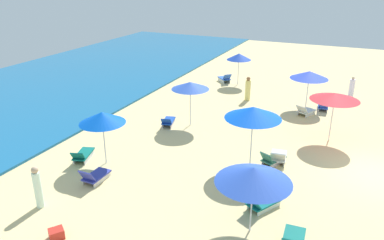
{
  "coord_description": "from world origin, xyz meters",
  "views": [
    {
      "loc": [
        -16.02,
        1.46,
        8.08
      ],
      "look_at": [
        -0.61,
        8.44,
        1.36
      ],
      "focal_mm": 35.28,
      "sensor_mm": 36.0,
      "label": 1
    }
  ],
  "objects_px": {
    "lounge_chair_5_0": "(168,122)",
    "umbrella_4": "(239,57)",
    "lounge_chair_6_1": "(293,240)",
    "cooler_box_0": "(56,234)",
    "lounge_chair_2_1": "(323,106)",
    "lounge_chair_1_0": "(95,176)",
    "lounge_chair_4_0": "(225,78)",
    "beachgoer_3": "(38,187)",
    "umbrella_0": "(253,113)",
    "umbrella_5": "(190,86)",
    "lounge_chair_0_0": "(272,159)",
    "umbrella_1": "(102,118)",
    "umbrella_6": "(254,175)",
    "lounge_chair_2_0": "(305,111)",
    "beachgoer_2": "(248,89)",
    "lounge_chair_1_1": "(83,155)",
    "umbrella_2": "(309,75)",
    "lounge_chair_6_0": "(262,203)",
    "lounge_chair_0_1": "(278,157)",
    "beachgoer_0": "(352,88)",
    "umbrella_7": "(335,97)"
  },
  "relations": [
    {
      "from": "umbrella_0",
      "to": "beachgoer_3",
      "type": "height_order",
      "value": "umbrella_0"
    },
    {
      "from": "beachgoer_0",
      "to": "lounge_chair_2_0",
      "type": "bearing_deg",
      "value": -139.72
    },
    {
      "from": "lounge_chair_4_0",
      "to": "lounge_chair_6_0",
      "type": "distance_m",
      "value": 16.74
    },
    {
      "from": "beachgoer_2",
      "to": "cooler_box_0",
      "type": "bearing_deg",
      "value": 8.31
    },
    {
      "from": "umbrella_1",
      "to": "lounge_chair_4_0",
      "type": "distance_m",
      "value": 14.81
    },
    {
      "from": "umbrella_1",
      "to": "umbrella_2",
      "type": "height_order",
      "value": "umbrella_1"
    },
    {
      "from": "lounge_chair_1_0",
      "to": "cooler_box_0",
      "type": "xyz_separation_m",
      "value": [
        -3.37,
        -1.09,
        -0.09
      ]
    },
    {
      "from": "beachgoer_0",
      "to": "beachgoer_3",
      "type": "distance_m",
      "value": 20.81
    },
    {
      "from": "lounge_chair_2_0",
      "to": "umbrella_4",
      "type": "bearing_deg",
      "value": -14.23
    },
    {
      "from": "lounge_chair_1_1",
      "to": "umbrella_5",
      "type": "height_order",
      "value": "umbrella_5"
    },
    {
      "from": "umbrella_0",
      "to": "lounge_chair_0_0",
      "type": "bearing_deg",
      "value": -57.73
    },
    {
      "from": "umbrella_6",
      "to": "lounge_chair_1_1",
      "type": "bearing_deg",
      "value": 78.35
    },
    {
      "from": "lounge_chair_1_0",
      "to": "beachgoer_2",
      "type": "bearing_deg",
      "value": -101.61
    },
    {
      "from": "lounge_chair_1_0",
      "to": "lounge_chair_2_0",
      "type": "relative_size",
      "value": 0.94
    },
    {
      "from": "umbrella_5",
      "to": "umbrella_6",
      "type": "bearing_deg",
      "value": -143.23
    },
    {
      "from": "lounge_chair_0_1",
      "to": "umbrella_2",
      "type": "relative_size",
      "value": 0.62
    },
    {
      "from": "lounge_chair_1_0",
      "to": "lounge_chair_2_1",
      "type": "height_order",
      "value": "lounge_chair_1_0"
    },
    {
      "from": "umbrella_0",
      "to": "beachgoer_2",
      "type": "relative_size",
      "value": 1.74
    },
    {
      "from": "umbrella_1",
      "to": "lounge_chair_2_0",
      "type": "distance_m",
      "value": 12.41
    },
    {
      "from": "umbrella_0",
      "to": "lounge_chair_1_1",
      "type": "distance_m",
      "value": 7.92
    },
    {
      "from": "umbrella_1",
      "to": "umbrella_4",
      "type": "height_order",
      "value": "umbrella_1"
    },
    {
      "from": "lounge_chair_0_1",
      "to": "lounge_chair_1_0",
      "type": "relative_size",
      "value": 1.12
    },
    {
      "from": "lounge_chair_2_1",
      "to": "lounge_chair_6_1",
      "type": "bearing_deg",
      "value": 85.92
    },
    {
      "from": "umbrella_0",
      "to": "lounge_chair_5_0",
      "type": "height_order",
      "value": "umbrella_0"
    },
    {
      "from": "lounge_chair_2_1",
      "to": "lounge_chair_6_1",
      "type": "xyz_separation_m",
      "value": [
        -13.43,
        -0.63,
        0.01
      ]
    },
    {
      "from": "lounge_chair_4_0",
      "to": "umbrella_7",
      "type": "relative_size",
      "value": 0.53
    },
    {
      "from": "lounge_chair_4_0",
      "to": "lounge_chair_6_1",
      "type": "bearing_deg",
      "value": 71.47
    },
    {
      "from": "lounge_chair_5_0",
      "to": "umbrella_4",
      "type": "bearing_deg",
      "value": -111.12
    },
    {
      "from": "lounge_chair_6_1",
      "to": "cooler_box_0",
      "type": "xyz_separation_m",
      "value": [
        -2.76,
        7.05,
        -0.09
      ]
    },
    {
      "from": "lounge_chair_2_1",
      "to": "umbrella_5",
      "type": "distance_m",
      "value": 8.84
    },
    {
      "from": "lounge_chair_2_0",
      "to": "umbrella_6",
      "type": "height_order",
      "value": "umbrella_6"
    },
    {
      "from": "lounge_chair_1_1",
      "to": "lounge_chair_4_0",
      "type": "relative_size",
      "value": 1.17
    },
    {
      "from": "umbrella_6",
      "to": "cooler_box_0",
      "type": "bearing_deg",
      "value": 117.94
    },
    {
      "from": "beachgoer_3",
      "to": "umbrella_0",
      "type": "bearing_deg",
      "value": -144.21
    },
    {
      "from": "umbrella_5",
      "to": "beachgoer_2",
      "type": "distance_m",
      "value": 6.01
    },
    {
      "from": "umbrella_0",
      "to": "cooler_box_0",
      "type": "relative_size",
      "value": 6.09
    },
    {
      "from": "umbrella_1",
      "to": "lounge_chair_2_1",
      "type": "distance_m",
      "value": 14.01
    },
    {
      "from": "umbrella_6",
      "to": "beachgoer_3",
      "type": "distance_m",
      "value": 7.74
    },
    {
      "from": "cooler_box_0",
      "to": "umbrella_2",
      "type": "bearing_deg",
      "value": -162.44
    },
    {
      "from": "umbrella_0",
      "to": "lounge_chair_1_0",
      "type": "bearing_deg",
      "value": 126.05
    },
    {
      "from": "lounge_chair_0_0",
      "to": "lounge_chair_6_0",
      "type": "height_order",
      "value": "lounge_chair_0_0"
    },
    {
      "from": "lounge_chair_2_0",
      "to": "umbrella_4",
      "type": "relative_size",
      "value": 0.59
    },
    {
      "from": "lounge_chair_2_0",
      "to": "lounge_chair_5_0",
      "type": "height_order",
      "value": "lounge_chair_2_0"
    },
    {
      "from": "umbrella_5",
      "to": "lounge_chair_2_1",
      "type": "bearing_deg",
      "value": -48.89
    },
    {
      "from": "lounge_chair_2_0",
      "to": "lounge_chair_6_1",
      "type": "bearing_deg",
      "value": 121.49
    },
    {
      "from": "lounge_chair_1_0",
      "to": "umbrella_6",
      "type": "distance_m",
      "value": 6.95
    },
    {
      "from": "umbrella_6",
      "to": "beachgoer_2",
      "type": "bearing_deg",
      "value": 16.97
    },
    {
      "from": "umbrella_0",
      "to": "umbrella_5",
      "type": "relative_size",
      "value": 1.11
    },
    {
      "from": "lounge_chair_0_0",
      "to": "cooler_box_0",
      "type": "height_order",
      "value": "lounge_chair_0_0"
    },
    {
      "from": "lounge_chair_4_0",
      "to": "lounge_chair_0_0",
      "type": "bearing_deg",
      "value": 74.03
    }
  ]
}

